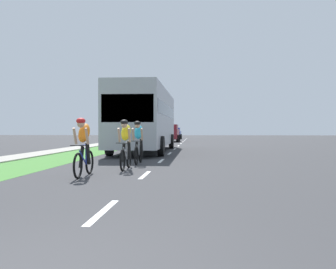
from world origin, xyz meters
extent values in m
plane|color=#38383A|center=(0.00, 20.00, 0.00)|extent=(120.00, 120.00, 0.00)
cube|color=#478438|center=(-4.62, 20.00, 0.00)|extent=(2.57, 70.00, 0.01)
cube|color=#9E998E|center=(-6.66, 20.00, 0.00)|extent=(1.52, 70.00, 0.10)
cube|color=white|center=(0.00, 3.00, 0.00)|extent=(0.12, 1.80, 0.01)
cube|color=white|center=(0.00, 7.67, 0.00)|extent=(0.12, 1.80, 0.01)
cube|color=white|center=(0.00, 12.33, 0.00)|extent=(0.12, 1.80, 0.01)
cube|color=white|center=(0.00, 17.00, 0.00)|extent=(0.12, 1.80, 0.01)
cube|color=white|center=(0.00, 21.67, 0.00)|extent=(0.12, 1.80, 0.01)
cube|color=white|center=(0.00, 26.33, 0.00)|extent=(0.12, 1.80, 0.01)
cube|color=white|center=(0.00, 31.00, 0.00)|extent=(0.12, 1.80, 0.01)
cube|color=white|center=(0.00, 35.67, 0.00)|extent=(0.12, 1.80, 0.01)
cube|color=white|center=(0.00, 40.33, 0.00)|extent=(0.12, 1.80, 0.01)
cube|color=white|center=(0.00, 45.00, 0.00)|extent=(0.12, 1.80, 0.01)
cube|color=white|center=(0.00, 49.67, 0.00)|extent=(0.12, 1.80, 0.01)
torus|color=black|center=(-1.60, 7.73, 0.34)|extent=(0.06, 0.68, 0.68)
torus|color=black|center=(-1.60, 6.69, 0.34)|extent=(0.06, 0.68, 0.68)
cylinder|color=#23389E|center=(-1.60, 7.11, 0.52)|extent=(0.04, 0.59, 0.43)
cylinder|color=#23389E|center=(-1.60, 7.39, 0.62)|extent=(0.04, 0.04, 0.55)
cylinder|color=#23389E|center=(-1.60, 7.16, 0.85)|extent=(0.03, 0.55, 0.03)
cylinder|color=black|center=(-1.60, 6.71, 0.86)|extent=(0.42, 0.02, 0.02)
ellipsoid|color=orange|center=(-1.60, 7.23, 1.18)|extent=(0.30, 0.54, 0.63)
sphere|color=tan|center=(-1.60, 6.95, 1.42)|extent=(0.20, 0.20, 0.20)
ellipsoid|color=red|center=(-1.60, 6.95, 1.50)|extent=(0.24, 0.28, 0.16)
cylinder|color=tan|center=(-1.76, 6.95, 1.10)|extent=(0.07, 0.26, 0.45)
cylinder|color=tan|center=(-1.44, 6.95, 1.10)|extent=(0.07, 0.26, 0.45)
cylinder|color=black|center=(-1.70, 7.31, 0.52)|extent=(0.10, 0.30, 0.60)
cylinder|color=black|center=(-1.50, 7.26, 0.62)|extent=(0.10, 0.25, 0.61)
torus|color=black|center=(-0.80, 9.55, 0.34)|extent=(0.06, 0.68, 0.68)
torus|color=black|center=(-0.80, 8.51, 0.34)|extent=(0.06, 0.68, 0.68)
cylinder|color=#A5A8AD|center=(-0.80, 8.93, 0.52)|extent=(0.04, 0.59, 0.43)
cylinder|color=#A5A8AD|center=(-0.80, 9.21, 0.62)|extent=(0.04, 0.04, 0.55)
cylinder|color=#A5A8AD|center=(-0.80, 8.98, 0.85)|extent=(0.03, 0.55, 0.03)
cylinder|color=black|center=(-0.80, 8.53, 0.86)|extent=(0.42, 0.02, 0.02)
ellipsoid|color=yellow|center=(-0.80, 9.05, 1.18)|extent=(0.30, 0.54, 0.63)
sphere|color=tan|center=(-0.80, 8.77, 1.42)|extent=(0.20, 0.20, 0.20)
ellipsoid|color=black|center=(-0.80, 8.77, 1.50)|extent=(0.24, 0.28, 0.16)
cylinder|color=tan|center=(-0.96, 8.77, 1.10)|extent=(0.07, 0.26, 0.45)
cylinder|color=tan|center=(-0.64, 8.77, 1.10)|extent=(0.07, 0.26, 0.45)
cylinder|color=black|center=(-0.90, 9.13, 0.52)|extent=(0.10, 0.30, 0.60)
cylinder|color=black|center=(-0.70, 9.08, 0.62)|extent=(0.10, 0.25, 0.61)
torus|color=black|center=(-0.71, 11.51, 0.34)|extent=(0.06, 0.68, 0.68)
torus|color=black|center=(-0.71, 10.47, 0.34)|extent=(0.06, 0.68, 0.68)
cylinder|color=#A5A8AD|center=(-0.71, 10.89, 0.52)|extent=(0.04, 0.59, 0.43)
cylinder|color=#A5A8AD|center=(-0.71, 11.17, 0.62)|extent=(0.04, 0.04, 0.55)
cylinder|color=#A5A8AD|center=(-0.71, 10.94, 0.85)|extent=(0.03, 0.55, 0.03)
cylinder|color=black|center=(-0.71, 10.49, 0.86)|extent=(0.42, 0.02, 0.02)
ellipsoid|color=#26A5CC|center=(-0.71, 11.01, 1.18)|extent=(0.30, 0.54, 0.63)
sphere|color=tan|center=(-0.71, 10.73, 1.42)|extent=(0.20, 0.20, 0.20)
ellipsoid|color=black|center=(-0.71, 10.73, 1.50)|extent=(0.24, 0.28, 0.16)
cylinder|color=tan|center=(-0.87, 10.73, 1.10)|extent=(0.07, 0.26, 0.45)
cylinder|color=tan|center=(-0.55, 10.73, 1.10)|extent=(0.07, 0.26, 0.45)
cylinder|color=black|center=(-0.81, 11.09, 0.52)|extent=(0.10, 0.30, 0.60)
cylinder|color=black|center=(-0.61, 11.04, 0.62)|extent=(0.10, 0.25, 0.61)
cube|color=#A5A8AD|center=(-1.50, 18.74, 1.93)|extent=(2.50, 11.60, 3.10)
cube|color=#1E2833|center=(-1.50, 18.74, 2.33)|extent=(2.52, 10.67, 0.64)
cube|color=#1E2833|center=(-1.50, 12.97, 2.18)|extent=(2.25, 0.06, 1.20)
cylinder|color=black|center=(-2.75, 14.97, 0.48)|extent=(0.28, 0.96, 0.96)
cylinder|color=black|center=(-0.25, 14.97, 0.48)|extent=(0.28, 0.96, 0.96)
cylinder|color=black|center=(-2.75, 21.93, 0.48)|extent=(0.28, 0.96, 0.96)
cylinder|color=black|center=(-0.25, 21.93, 0.48)|extent=(0.28, 0.96, 0.96)
cube|color=maroon|center=(-1.47, 36.22, 0.81)|extent=(1.90, 4.70, 1.00)
cube|color=maroon|center=(-1.47, 36.42, 1.53)|extent=(1.71, 2.91, 0.52)
cube|color=#1E2833|center=(-1.47, 35.17, 1.41)|extent=(1.56, 0.08, 0.44)
cylinder|color=black|center=(-2.42, 34.81, 0.36)|extent=(0.25, 0.72, 0.72)
cylinder|color=black|center=(-0.52, 34.81, 0.36)|extent=(0.25, 0.72, 0.72)
cylinder|color=black|center=(-2.42, 37.63, 0.36)|extent=(0.25, 0.72, 0.72)
cylinder|color=black|center=(-0.52, 37.63, 0.36)|extent=(0.25, 0.72, 0.72)
cube|color=#23389E|center=(-1.65, 47.24, 0.64)|extent=(1.76, 4.30, 0.76)
cube|color=#23389E|center=(-1.65, 47.39, 1.26)|extent=(1.55, 2.24, 0.52)
cube|color=#1E2833|center=(-1.65, 46.42, 1.24)|extent=(1.44, 0.08, 0.44)
cylinder|color=black|center=(-2.53, 45.90, 0.32)|extent=(0.22, 0.64, 0.64)
cylinder|color=black|center=(-0.77, 45.90, 0.32)|extent=(0.22, 0.64, 0.64)
cylinder|color=black|center=(-2.53, 48.57, 0.32)|extent=(0.22, 0.64, 0.64)
cylinder|color=black|center=(-0.77, 48.57, 0.32)|extent=(0.22, 0.64, 0.64)
camera|label=1|loc=(1.45, -2.64, 1.27)|focal=39.84mm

